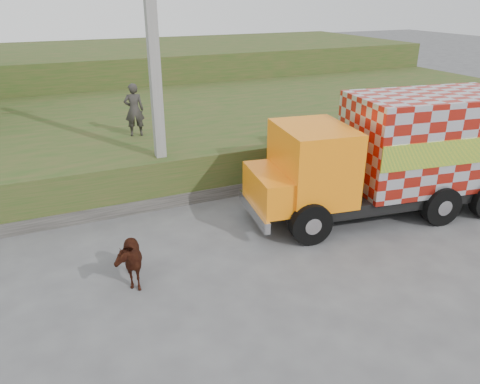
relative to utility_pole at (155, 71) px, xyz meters
name	(u,v)px	position (x,y,z in m)	size (l,w,h in m)	color
ground	(254,264)	(1.00, -4.60, -4.08)	(120.00, 120.00, 0.00)	#474749
embankment	(151,132)	(1.00, 5.40, -3.33)	(40.00, 12.00, 1.50)	#264818
embankment_far	(103,73)	(1.00, 17.40, -2.58)	(40.00, 12.00, 3.00)	#264818
retaining_strip	(135,205)	(-1.00, -0.40, -3.88)	(16.00, 0.50, 0.40)	#595651
utility_pole	(155,71)	(0.00, 0.00, 0.00)	(1.20, 0.30, 8.00)	gray
cargo_truck	(396,154)	(6.10, -3.51, -2.27)	(8.12, 3.64, 3.50)	black
cow	(127,258)	(-1.96, -4.09, -3.47)	(0.65, 1.43, 1.21)	black
pedestrian	(134,110)	(-0.18, 2.57, -1.66)	(0.67, 0.44, 1.83)	#2F2D2A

